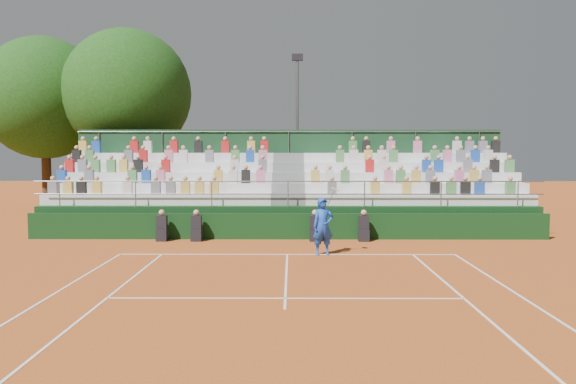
{
  "coord_description": "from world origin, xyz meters",
  "views": [
    {
      "loc": [
        0.15,
        -18.17,
        3.39
      ],
      "look_at": [
        0.0,
        3.5,
        1.8
      ],
      "focal_mm": 35.0,
      "sensor_mm": 36.0,
      "label": 1
    }
  ],
  "objects_px": {
    "tennis_player": "(323,226)",
    "floodlight_mast": "(297,122)",
    "tree_east": "(127,93)",
    "tree_west": "(44,98)"
  },
  "relations": [
    {
      "from": "tree_west",
      "to": "floodlight_mast",
      "type": "relative_size",
      "value": 1.12
    },
    {
      "from": "tree_west",
      "to": "tree_east",
      "type": "relative_size",
      "value": 0.97
    },
    {
      "from": "tree_west",
      "to": "tennis_player",
      "type": "bearing_deg",
      "value": -41.12
    },
    {
      "from": "tennis_player",
      "to": "tree_east",
      "type": "distance_m",
      "value": 16.48
    },
    {
      "from": "tree_west",
      "to": "tree_east",
      "type": "height_order",
      "value": "tree_east"
    },
    {
      "from": "tennis_player",
      "to": "tree_east",
      "type": "bearing_deg",
      "value": 129.19
    },
    {
      "from": "tennis_player",
      "to": "tree_east",
      "type": "relative_size",
      "value": 0.22
    },
    {
      "from": "floodlight_mast",
      "to": "tennis_player",
      "type": "bearing_deg",
      "value": -86.58
    },
    {
      "from": "tennis_player",
      "to": "tree_west",
      "type": "height_order",
      "value": "tree_west"
    },
    {
      "from": "tennis_player",
      "to": "floodlight_mast",
      "type": "xyz_separation_m",
      "value": [
        -0.73,
        12.19,
        4.02
      ]
    }
  ]
}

